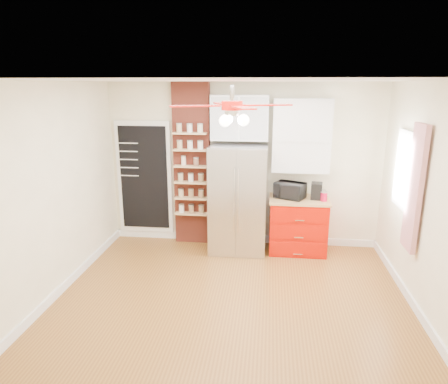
# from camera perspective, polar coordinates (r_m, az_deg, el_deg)

# --- Properties ---
(floor) EXTENTS (4.50, 4.50, 0.00)m
(floor) POSITION_cam_1_polar(r_m,az_deg,el_deg) (5.26, 1.01, -15.20)
(floor) COLOR brown
(floor) RESTS_ON ground
(ceiling) EXTENTS (4.50, 4.50, 0.00)m
(ceiling) POSITION_cam_1_polar(r_m,az_deg,el_deg) (4.54, 1.17, 15.66)
(ceiling) COLOR white
(ceiling) RESTS_ON wall_back
(wall_back) EXTENTS (4.50, 0.02, 2.70)m
(wall_back) POSITION_cam_1_polar(r_m,az_deg,el_deg) (6.66, 2.76, 3.82)
(wall_back) COLOR #FFF6CD
(wall_back) RESTS_ON floor
(wall_front) EXTENTS (4.50, 0.02, 2.70)m
(wall_front) POSITION_cam_1_polar(r_m,az_deg,el_deg) (2.87, -2.88, -12.01)
(wall_front) COLOR #FFF6CD
(wall_front) RESTS_ON floor
(wall_left) EXTENTS (0.02, 4.00, 2.70)m
(wall_left) POSITION_cam_1_polar(r_m,az_deg,el_deg) (5.42, -23.32, -0.10)
(wall_left) COLOR #FFF6CD
(wall_left) RESTS_ON floor
(wall_right) EXTENTS (0.02, 4.00, 2.70)m
(wall_right) POSITION_cam_1_polar(r_m,az_deg,el_deg) (5.04, 27.45, -1.65)
(wall_right) COLOR #FFF6CD
(wall_right) RESTS_ON floor
(chalkboard) EXTENTS (0.95, 0.05, 1.95)m
(chalkboard) POSITION_cam_1_polar(r_m,az_deg,el_deg) (7.00, -11.31, 2.00)
(chalkboard) COLOR white
(chalkboard) RESTS_ON wall_back
(brick_pillar) EXTENTS (0.60, 0.16, 2.70)m
(brick_pillar) POSITION_cam_1_polar(r_m,az_deg,el_deg) (6.70, -4.57, 3.84)
(brick_pillar) COLOR brown
(brick_pillar) RESTS_ON floor
(fridge) EXTENTS (0.90, 0.70, 1.75)m
(fridge) POSITION_cam_1_polar(r_m,az_deg,el_deg) (6.42, 2.04, -0.98)
(fridge) COLOR #ADADB1
(fridge) RESTS_ON floor
(upper_glass_cabinet) EXTENTS (0.90, 0.35, 0.70)m
(upper_glass_cabinet) POSITION_cam_1_polar(r_m,az_deg,el_deg) (6.38, 2.29, 10.57)
(upper_glass_cabinet) COLOR white
(upper_glass_cabinet) RESTS_ON wall_back
(red_cabinet) EXTENTS (0.94, 0.64, 0.90)m
(red_cabinet) POSITION_cam_1_polar(r_m,az_deg,el_deg) (6.60, 10.49, -4.64)
(red_cabinet) COLOR #BD0D01
(red_cabinet) RESTS_ON floor
(upper_shelf_unit) EXTENTS (0.90, 0.30, 1.15)m
(upper_shelf_unit) POSITION_cam_1_polar(r_m,az_deg,el_deg) (6.44, 11.01, 7.89)
(upper_shelf_unit) COLOR white
(upper_shelf_unit) RESTS_ON wall_back
(window) EXTENTS (0.04, 0.75, 1.05)m
(window) POSITION_cam_1_polar(r_m,az_deg,el_deg) (5.82, 24.49, 2.78)
(window) COLOR white
(window) RESTS_ON wall_right
(curtain) EXTENTS (0.06, 0.40, 1.55)m
(curtain) POSITION_cam_1_polar(r_m,az_deg,el_deg) (5.31, 25.60, 0.48)
(curtain) COLOR #A81625
(curtain) RESTS_ON wall_right
(ceiling_fan) EXTENTS (1.40, 1.40, 0.44)m
(ceiling_fan) POSITION_cam_1_polar(r_m,az_deg,el_deg) (4.55, 1.15, 12.18)
(ceiling_fan) COLOR silver
(ceiling_fan) RESTS_ON ceiling
(toaster_oven) EXTENTS (0.54, 0.47, 0.25)m
(toaster_oven) POSITION_cam_1_polar(r_m,az_deg,el_deg) (6.43, 9.38, 0.23)
(toaster_oven) COLOR black
(toaster_oven) RESTS_ON red_cabinet
(coffee_maker) EXTENTS (0.19, 0.22, 0.26)m
(coffee_maker) POSITION_cam_1_polar(r_m,az_deg,el_deg) (6.46, 13.08, 0.16)
(coffee_maker) COLOR black
(coffee_maker) RESTS_ON red_cabinet
(canister_left) EXTENTS (0.13, 0.13, 0.14)m
(canister_left) POSITION_cam_1_polar(r_m,az_deg,el_deg) (6.38, 14.08, -0.66)
(canister_left) COLOR #B1092B
(canister_left) RESTS_ON red_cabinet
(canister_right) EXTENTS (0.12, 0.12, 0.13)m
(canister_right) POSITION_cam_1_polar(r_m,az_deg,el_deg) (6.53, 13.92, -0.37)
(canister_right) COLOR red
(canister_right) RESTS_ON red_cabinet
(pantry_jar_oats) EXTENTS (0.09, 0.09, 0.14)m
(pantry_jar_oats) POSITION_cam_1_polar(r_m,az_deg,el_deg) (6.59, -5.79, 4.46)
(pantry_jar_oats) COLOR beige
(pantry_jar_oats) RESTS_ON brick_pillar
(pantry_jar_beans) EXTENTS (0.11, 0.11, 0.12)m
(pantry_jar_beans) POSITION_cam_1_polar(r_m,az_deg,el_deg) (6.53, -3.99, 4.31)
(pantry_jar_beans) COLOR brown
(pantry_jar_beans) RESTS_ON brick_pillar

